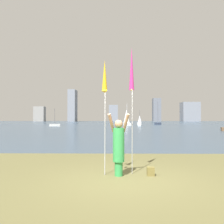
# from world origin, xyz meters

# --- Properties ---
(ground) EXTENTS (120.00, 138.00, 0.12)m
(ground) POSITION_xyz_m (0.00, 50.95, -0.06)
(ground) COLOR brown
(person) EXTENTS (0.66, 0.49, 1.80)m
(person) POSITION_xyz_m (-0.23, 0.46, 0.89)
(person) COLOR green
(person) RESTS_ON ground
(kite_flag_left) EXTENTS (0.16, 0.46, 3.36)m
(kite_flag_left) POSITION_xyz_m (-0.64, 0.45, 2.80)
(kite_flag_left) COLOR #B2B2B7
(kite_flag_left) RESTS_ON ground
(kite_flag_right) EXTENTS (0.16, 0.42, 3.85)m
(kite_flag_right) POSITION_xyz_m (0.18, 0.86, 3.10)
(kite_flag_right) COLOR #B2B2B7
(kite_flag_right) RESTS_ON ground
(bag) EXTENTS (0.21, 0.19, 0.25)m
(bag) POSITION_xyz_m (0.70, 0.51, 0.12)
(bag) COLOR olive
(bag) RESTS_ON ground
(sailboat_0) EXTENTS (1.74, 2.77, 4.75)m
(sailboat_0) POSITION_xyz_m (1.90, 46.21, 1.69)
(sailboat_0) COLOR white
(sailboat_0) RESTS_ON ground
(sailboat_1) EXTENTS (1.20, 1.92, 3.44)m
(sailboat_1) POSITION_xyz_m (4.93, 49.24, 0.93)
(sailboat_1) COLOR silver
(sailboat_1) RESTS_ON ground
(sailboat_2) EXTENTS (2.14, 1.44, 3.47)m
(sailboat_2) POSITION_xyz_m (-12.42, 42.36, 0.25)
(sailboat_2) COLOR silver
(sailboat_2) RESTS_ON ground
(sailboat_8) EXTENTS (1.43, 2.19, 5.60)m
(sailboat_8) POSITION_xyz_m (9.69, 53.67, 0.36)
(sailboat_8) COLOR #333D51
(sailboat_8) RESTS_ON ground
(skyline_tower_0) EXTENTS (4.77, 3.80, 6.82)m
(skyline_tower_0) POSITION_xyz_m (-35.66, 108.23, 3.41)
(skyline_tower_0) COLOR gray
(skyline_tower_0) RESTS_ON ground
(skyline_tower_1) EXTENTS (3.23, 7.63, 14.17)m
(skyline_tower_1) POSITION_xyz_m (-19.98, 105.86, 7.08)
(skyline_tower_1) COLOR gray
(skyline_tower_1) RESTS_ON ground
(skyline_tower_2) EXTENTS (4.04, 6.57, 7.44)m
(skyline_tower_2) POSITION_xyz_m (-1.59, 108.93, 3.72)
(skyline_tower_2) COLOR gray
(skyline_tower_2) RESTS_ON ground
(skyline_tower_3) EXTENTS (3.42, 4.46, 10.29)m
(skyline_tower_3) POSITION_xyz_m (17.66, 105.07, 5.14)
(skyline_tower_3) COLOR slate
(skyline_tower_3) RESTS_ON ground
(skyline_tower_4) EXTENTS (7.62, 6.72, 8.64)m
(skyline_tower_4) POSITION_xyz_m (32.93, 106.78, 4.32)
(skyline_tower_4) COLOR gray
(skyline_tower_4) RESTS_ON ground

